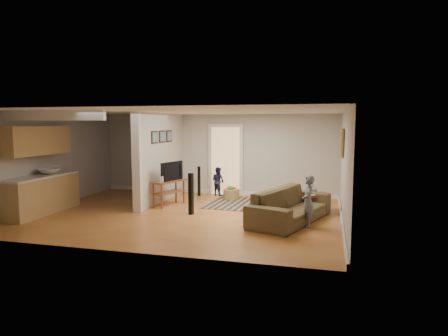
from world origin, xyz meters
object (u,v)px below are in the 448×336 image
Objects in this scene: sofa at (290,222)px; coffee_table at (304,197)px; speaker_right at (199,181)px; toddler at (218,195)px; tv_console at (169,183)px; child at (308,227)px; speaker_left at (191,194)px; toy_basket at (231,194)px.

sofa is 1.24m from coffee_table.
speaker_right is 0.74m from toddler.
coffee_table reaches higher than sofa.
tv_console reaches higher than toddler.
child is (0.40, -0.38, 0.00)m from sofa.
coffee_table reaches higher than toddler.
coffee_table is at bearing 19.90° from tv_console.
child is (3.42, -2.93, -0.46)m from speaker_right.
tv_console is 1.33× the size of toddler.
child is 1.27× the size of toddler.
coffee_table is 1.21× the size of speaker_left.
sofa is at bearing 8.74° from speaker_left.
tv_console reaches higher than speaker_right.
toy_basket is at bearing 59.97° from sofa.
coffee_table is 1.11× the size of child.
tv_console reaches higher than child.
speaker_right is 1.18m from toy_basket.
toddler is at bearing 134.66° from toy_basket.
toddler is (0.85, 1.85, -0.63)m from tv_console.
speaker_left reaches higher than sofa.
tv_console is 1.28× the size of speaker_right.
toddler is (0.54, 0.24, -0.46)m from speaker_right.
coffee_table is at bearing 33.13° from speaker_left.
sofa is 3.99m from speaker_right.
toddler reaches higher than toy_basket.
tv_console is at bearing 149.03° from speaker_left.
tv_console is (-3.56, -0.21, 0.26)m from coffee_table.
speaker_right is at bearing 156.72° from coffee_table.
tv_console is at bearing -116.65° from speaker_right.
speaker_right reaches higher than sofa.
speaker_right is (-3.02, 2.56, 0.46)m from sofa.
speaker_left is 2.73m from toddler.
coffee_table is 1.59m from child.
speaker_left is 2.51m from speaker_right.
child is (2.82, -0.49, -0.51)m from speaker_left.
toddler is at bearing 8.63° from speaker_right.
speaker_right is (-0.60, 2.44, -0.05)m from speaker_left.
speaker_right is at bearing 115.22° from speaker_left.
speaker_right reaches higher than toddler.
toy_basket is 3.50m from child.
speaker_left reaches higher than coffee_table.
speaker_left is at bearing -158.34° from coffee_table.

